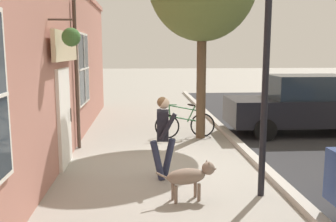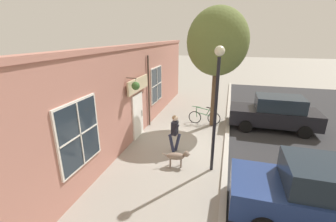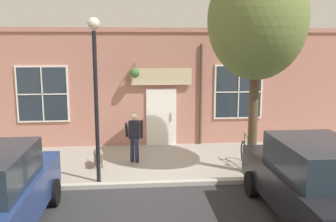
# 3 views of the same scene
# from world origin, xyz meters

# --- Properties ---
(ground_plane) EXTENTS (90.00, 90.00, 0.00)m
(ground_plane) POSITION_xyz_m (0.00, 0.00, 0.00)
(ground_plane) COLOR gray
(storefront_facade) EXTENTS (0.95, 18.00, 4.28)m
(storefront_facade) POSITION_xyz_m (-2.34, -0.01, 2.15)
(storefront_facade) COLOR #B27566
(storefront_facade) RESTS_ON ground_plane
(pedestrian_walking) EXTENTS (0.51, 0.57, 1.61)m
(pedestrian_walking) POSITION_xyz_m (-0.11, -0.72, 0.95)
(pedestrian_walking) COLOR #282D47
(pedestrian_walking) RESTS_ON ground_plane
(dog_on_leash) EXTENTS (1.06, 0.42, 0.65)m
(dog_on_leash) POSITION_xyz_m (0.27, -1.81, 0.42)
(dog_on_leash) COLOR #7F6B5B
(dog_on_leash) RESTS_ON ground_plane
(street_tree_by_curb) EXTENTS (2.99, 2.69, 5.99)m
(street_tree_by_curb) POSITION_xyz_m (1.17, 2.66, 4.27)
(street_tree_by_curb) COLOR brown
(street_tree_by_curb) RESTS_ON ground_plane
(leaning_bicycle) EXTENTS (1.74, 0.22, 1.01)m
(leaning_bicycle) POSITION_xyz_m (0.72, 2.76, 0.38)
(leaning_bicycle) COLOR black
(leaning_bicycle) RESTS_ON ground_plane
(parked_car_mid_block) EXTENTS (4.31, 1.96, 1.75)m
(parked_car_mid_block) POSITION_xyz_m (4.26, 2.99, 0.88)
(parked_car_mid_block) COLOR black
(parked_car_mid_block) RESTS_ON ground_plane
(street_lamp) EXTENTS (0.32, 0.32, 4.37)m
(street_lamp) POSITION_xyz_m (1.51, -1.70, 2.90)
(street_lamp) COLOR black
(street_lamp) RESTS_ON ground_plane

